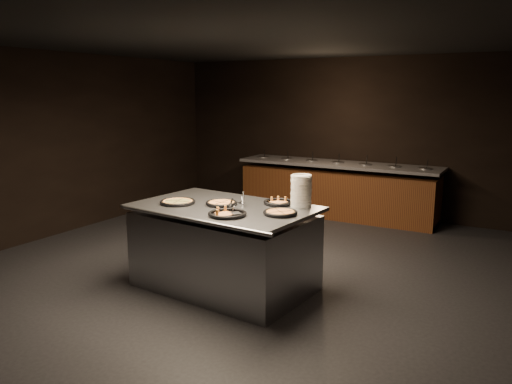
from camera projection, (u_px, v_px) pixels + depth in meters
room at (233, 161)px, 5.97m from camera, size 7.02×8.02×2.92m
salad_bar at (336, 193)px, 9.20m from camera, size 3.70×0.83×1.18m
serving_counter at (224, 249)px, 5.83m from camera, size 2.15×1.49×0.99m
plate_stack at (301, 191)px, 5.65m from camera, size 0.24×0.24×0.36m
pan_veggie_whole at (178, 202)px, 5.84m from camera, size 0.41×0.41×0.04m
pan_cheese_whole at (221, 203)px, 5.78m from camera, size 0.37×0.37×0.04m
pan_cheese_slices_a at (279, 202)px, 5.82m from camera, size 0.36×0.36×0.04m
pan_cheese_slices_b at (227, 214)px, 5.27m from camera, size 0.41×0.41×0.04m
pan_veggie_slices at (280, 213)px, 5.32m from camera, size 0.37×0.37×0.04m
server_left at (243, 199)px, 5.78m from camera, size 0.22×0.24×0.15m
server_right at (232, 206)px, 5.39m from camera, size 0.27×0.26×0.17m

